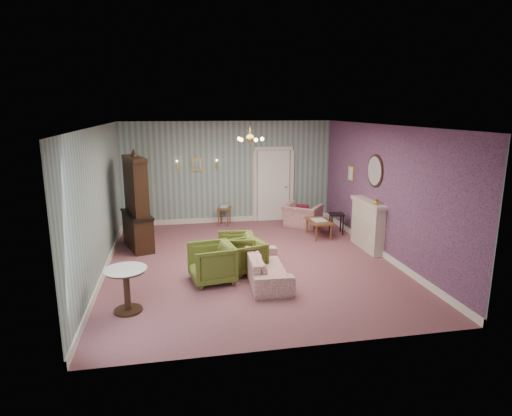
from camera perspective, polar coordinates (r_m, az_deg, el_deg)
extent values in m
plane|color=#874E57|center=(9.43, -0.74, -7.12)|extent=(7.00, 7.00, 0.00)
plane|color=white|center=(8.87, -0.80, 10.78)|extent=(7.00, 7.00, 0.00)
plane|color=slate|center=(12.45, -3.59, 4.68)|extent=(6.00, 0.00, 6.00)
plane|color=slate|center=(5.73, 5.38, -5.27)|extent=(6.00, 0.00, 6.00)
plane|color=slate|center=(9.02, -19.88, 0.75)|extent=(0.00, 7.00, 7.00)
plane|color=slate|center=(10.00, 16.43, 2.13)|extent=(0.00, 7.00, 7.00)
plane|color=#AC567B|center=(9.99, 16.35, 2.12)|extent=(0.00, 7.00, 7.00)
imported|color=#576222|center=(8.32, -5.84, -6.99)|extent=(0.86, 0.90, 0.82)
imported|color=#576222|center=(8.80, -1.37, -6.16)|extent=(0.82, 0.85, 0.71)
imported|color=#576222|center=(9.14, -2.73, -5.30)|extent=(0.77, 0.81, 0.76)
imported|color=#983D4F|center=(8.41, 1.36, -7.02)|extent=(0.62, 1.88, 0.73)
imported|color=#983D4F|center=(12.16, 6.13, -0.51)|extent=(1.15, 1.09, 0.85)
imported|color=gold|center=(9.97, 15.53, 0.88)|extent=(0.15, 0.15, 0.15)
cube|color=maroon|center=(11.99, 6.11, -0.41)|extent=(0.41, 0.28, 0.39)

